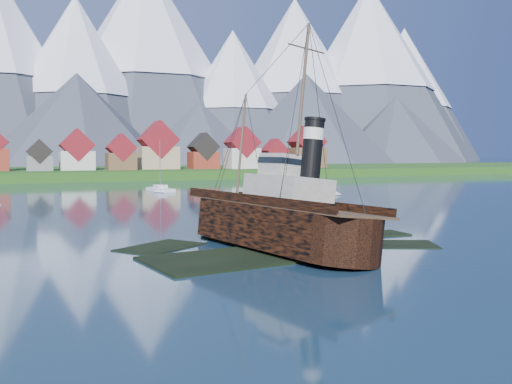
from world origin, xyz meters
name	(u,v)px	position (x,y,z in m)	size (l,w,h in m)	color
ground	(273,251)	(0.00, 0.00, 0.00)	(1400.00, 1400.00, 0.00)	#183044
shoal	(281,250)	(1.78, 2.15, -0.35)	(31.71, 21.24, 1.14)	black
shore_bank	(79,177)	(0.00, 170.00, 0.00)	(600.00, 80.00, 3.20)	#224313
seawall	(92,182)	(0.00, 132.00, 0.00)	(600.00, 2.50, 2.00)	#3F3D38
mountains	(37,58)	(-0.79, 481.26, 89.34)	(965.00, 340.00, 205.00)	#2D333D
tugboat_wreck	(268,218)	(0.56, 2.50, 2.76)	(6.39, 27.54, 21.83)	black
sailboat_d	(318,193)	(38.12, 59.95, 0.28)	(6.51, 9.04, 12.44)	silver
sailboat_e	(160,190)	(9.48, 83.17, 0.27)	(4.70, 10.98, 12.37)	silver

